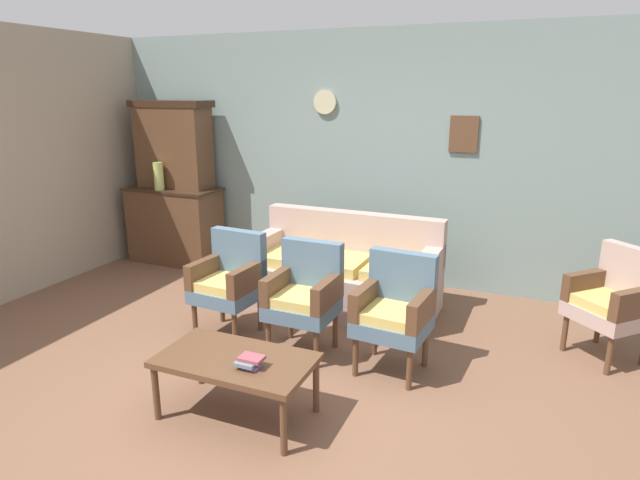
# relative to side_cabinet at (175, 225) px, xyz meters

# --- Properties ---
(ground_plane) EXTENTS (7.68, 7.68, 0.00)m
(ground_plane) POSITION_rel_side_cabinet_xyz_m (2.47, -2.25, -0.47)
(ground_plane) COLOR brown
(wall_back_with_decor) EXTENTS (6.40, 0.09, 2.70)m
(wall_back_with_decor) POSITION_rel_side_cabinet_xyz_m (2.47, 0.38, 0.89)
(wall_back_with_decor) COLOR gray
(wall_back_with_decor) RESTS_ON ground
(side_cabinet) EXTENTS (1.16, 0.55, 0.93)m
(side_cabinet) POSITION_rel_side_cabinet_xyz_m (0.00, 0.00, 0.00)
(side_cabinet) COLOR brown
(side_cabinet) RESTS_ON ground
(cabinet_upper_hutch) EXTENTS (0.99, 0.38, 1.03)m
(cabinet_upper_hutch) POSITION_rel_side_cabinet_xyz_m (0.00, 0.08, 0.98)
(cabinet_upper_hutch) COLOR brown
(cabinet_upper_hutch) RESTS_ON side_cabinet
(vase_on_cabinet) EXTENTS (0.12, 0.12, 0.33)m
(vase_on_cabinet) POSITION_rel_side_cabinet_xyz_m (-0.04, -0.18, 0.63)
(vase_on_cabinet) COLOR #B5C466
(vase_on_cabinet) RESTS_ON side_cabinet
(floral_couch) EXTENTS (1.86, 0.84, 0.90)m
(floral_couch) POSITION_rel_side_cabinet_xyz_m (2.43, -0.56, -0.14)
(floral_couch) COLOR tan
(floral_couch) RESTS_ON ground
(armchair_row_middle) EXTENTS (0.56, 0.53, 0.90)m
(armchair_row_middle) POSITION_rel_side_cabinet_xyz_m (1.73, -1.51, 0.03)
(armchair_row_middle) COLOR slate
(armchair_row_middle) RESTS_ON ground
(armchair_near_couch_end) EXTENTS (0.53, 0.50, 0.90)m
(armchair_near_couch_end) POSITION_rel_side_cabinet_xyz_m (2.47, -1.56, 0.03)
(armchair_near_couch_end) COLOR slate
(armchair_near_couch_end) RESTS_ON ground
(armchair_by_doorway) EXTENTS (0.56, 0.53, 0.90)m
(armchair_by_doorway) POSITION_rel_side_cabinet_xyz_m (3.22, -1.58, 0.03)
(armchair_by_doorway) COLOR slate
(armchair_by_doorway) RESTS_ON ground
(wingback_chair_by_fireplace) EXTENTS (0.71, 0.71, 0.90)m
(wingback_chair_by_fireplace) POSITION_rel_side_cabinet_xyz_m (4.76, -0.73, 0.03)
(wingback_chair_by_fireplace) COLOR tan
(wingback_chair_by_fireplace) RESTS_ON ground
(coffee_table) EXTENTS (1.00, 0.56, 0.42)m
(coffee_table) POSITION_rel_side_cabinet_xyz_m (2.44, -2.58, -0.09)
(coffee_table) COLOR brown
(coffee_table) RESTS_ON ground
(book_stack_on_table) EXTENTS (0.16, 0.13, 0.07)m
(book_stack_on_table) POSITION_rel_side_cabinet_xyz_m (2.59, -2.66, -0.01)
(book_stack_on_table) COLOR #6C5399
(book_stack_on_table) RESTS_ON coffee_table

